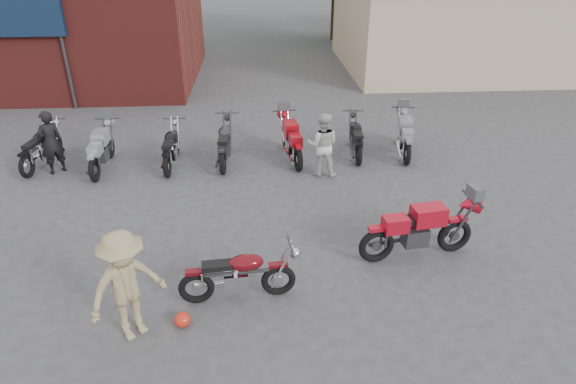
{
  "coord_description": "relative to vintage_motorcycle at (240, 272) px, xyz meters",
  "views": [
    {
      "loc": [
        -0.55,
        -6.42,
        5.14
      ],
      "look_at": [
        0.0,
        1.6,
        0.9
      ],
      "focal_mm": 30.0,
      "sensor_mm": 36.0,
      "label": 1
    }
  ],
  "objects": [
    {
      "name": "sportbike",
      "position": [
        3.18,
        0.96,
        0.09
      ],
      "size": [
        2.17,
        1.0,
        1.21
      ],
      "primitive_type": null,
      "rotation": [
        0.0,
        0.0,
        0.15
      ],
      "color": "#AC0E1F",
      "rests_on": "ground"
    },
    {
      "name": "row_bike_3",
      "position": [
        -0.49,
        5.44,
        0.06
      ],
      "size": [
        0.73,
        2.01,
        1.15
      ],
      "primitive_type": null,
      "rotation": [
        0.0,
        0.0,
        1.53
      ],
      "color": "#272629",
      "rests_on": "ground"
    },
    {
      "name": "row_bike_5",
      "position": [
        2.95,
        5.66,
        0.02
      ],
      "size": [
        0.74,
        1.89,
        1.07
      ],
      "primitive_type": null,
      "rotation": [
        0.0,
        0.0,
        1.5
      ],
      "color": "black",
      "rests_on": "ground"
    },
    {
      "name": "ground",
      "position": [
        0.89,
        0.31,
        -0.52
      ],
      "size": [
        90.0,
        90.0,
        0.0
      ],
      "primitive_type": "plane",
      "color": "#38383B"
    },
    {
      "name": "stucco_building",
      "position": [
        9.39,
        15.31,
        1.23
      ],
      "size": [
        10.0,
        8.0,
        3.5
      ],
      "primitive_type": "cube",
      "color": "tan",
      "rests_on": "ground"
    },
    {
      "name": "helmet",
      "position": [
        -0.86,
        -0.57,
        -0.41
      ],
      "size": [
        0.26,
        0.26,
        0.23
      ],
      "primitive_type": "ellipsoid",
      "rotation": [
        0.0,
        0.0,
        0.03
      ],
      "color": "red",
      "rests_on": "ground"
    },
    {
      "name": "row_bike_4",
      "position": [
        1.22,
        5.49,
        0.06
      ],
      "size": [
        0.95,
        2.08,
        1.16
      ],
      "primitive_type": null,
      "rotation": [
        0.0,
        0.0,
        1.72
      ],
      "color": "#B10E1B",
      "rests_on": "ground"
    },
    {
      "name": "person_dark",
      "position": [
        -4.64,
        5.07,
        0.27
      ],
      "size": [
        0.68,
        0.66,
        1.58
      ],
      "primitive_type": "imported",
      "rotation": [
        0.0,
        0.0,
        3.87
      ],
      "color": "black",
      "rests_on": "ground"
    },
    {
      "name": "vintage_motorcycle",
      "position": [
        0.0,
        0.0,
        0.0
      ],
      "size": [
        1.84,
        0.74,
        1.04
      ],
      "primitive_type": null,
      "rotation": [
        0.0,
        0.0,
        0.09
      ],
      "color": "#5A0B12",
      "rests_on": "ground"
    },
    {
      "name": "person_light",
      "position": [
        1.9,
        4.48,
        0.27
      ],
      "size": [
        0.86,
        0.73,
        1.57
      ],
      "primitive_type": "imported",
      "rotation": [
        0.0,
        0.0,
        2.95
      ],
      "color": "#BCBCB7",
      "rests_on": "ground"
    },
    {
      "name": "row_bike_0",
      "position": [
        -5.11,
        5.52,
        0.02
      ],
      "size": [
        0.89,
        1.94,
        1.09
      ],
      "primitive_type": null,
      "rotation": [
        0.0,
        0.0,
        1.42
      ],
      "color": "black",
      "rests_on": "ground"
    },
    {
      "name": "person_tan",
      "position": [
        -1.53,
        -0.69,
        0.35
      ],
      "size": [
        1.28,
        1.22,
        1.74
      ],
      "primitive_type": "imported",
      "rotation": [
        0.0,
        0.0,
        0.69
      ],
      "color": "#98865E",
      "rests_on": "ground"
    },
    {
      "name": "row_bike_1",
      "position": [
        -3.53,
        5.23,
        0.05
      ],
      "size": [
        0.66,
        1.96,
        1.14
      ],
      "primitive_type": null,
      "rotation": [
        0.0,
        0.0,
        1.58
      ],
      "color": "#90939D",
      "rests_on": "ground"
    },
    {
      "name": "row_bike_2",
      "position": [
        -1.83,
        5.31,
        0.02
      ],
      "size": [
        0.65,
        1.88,
        1.08
      ],
      "primitive_type": null,
      "rotation": [
        0.0,
        0.0,
        1.55
      ],
      "color": "black",
      "rests_on": "ground"
    },
    {
      "name": "row_bike_6",
      "position": [
        4.26,
        5.64,
        0.05
      ],
      "size": [
        0.96,
        2.05,
        1.14
      ],
      "primitive_type": null,
      "rotation": [
        0.0,
        0.0,
        1.41
      ],
      "color": "gray",
      "rests_on": "ground"
    },
    {
      "name": "brick_building",
      "position": [
        -8.11,
        14.31,
        1.48
      ],
      "size": [
        12.0,
        8.0,
        4.0
      ],
      "primitive_type": "cube",
      "color": "maroon",
      "rests_on": "ground"
    }
  ]
}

